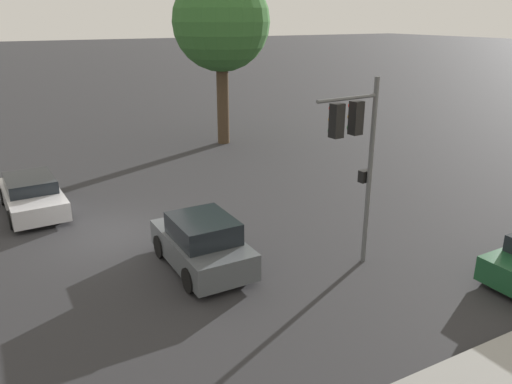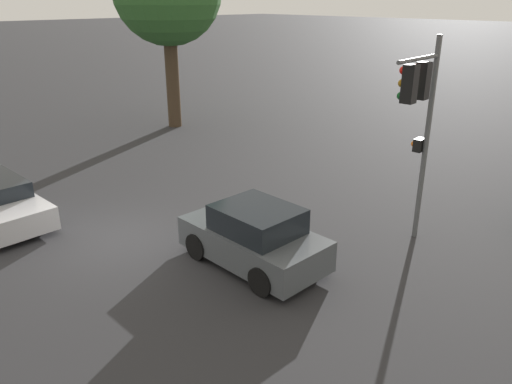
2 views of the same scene
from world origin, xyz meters
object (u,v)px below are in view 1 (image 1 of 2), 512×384
(traffic_signal, at_px, (355,140))
(street_tree, at_px, (221,23))
(crossing_car_0, at_px, (32,195))
(crossing_car_1, at_px, (202,244))

(traffic_signal, bearing_deg, street_tree, -16.08)
(traffic_signal, height_order, crossing_car_0, traffic_signal)
(street_tree, bearing_deg, crossing_car_0, -59.52)
(crossing_car_0, distance_m, crossing_car_1, 8.23)
(crossing_car_1, bearing_deg, street_tree, -28.05)
(street_tree, height_order, crossing_car_1, street_tree)
(traffic_signal, distance_m, crossing_car_0, 12.44)
(street_tree, height_order, traffic_signal, street_tree)
(crossing_car_0, xyz_separation_m, crossing_car_1, (7.22, 3.95, 0.11))
(traffic_signal, relative_size, crossing_car_1, 1.43)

